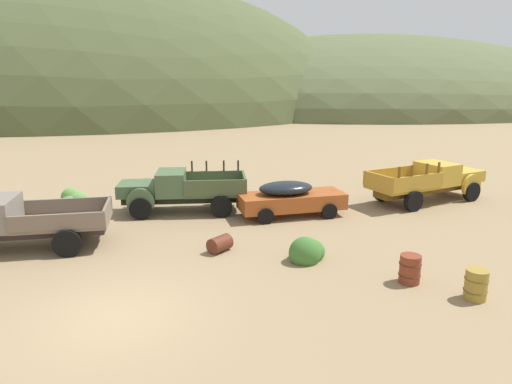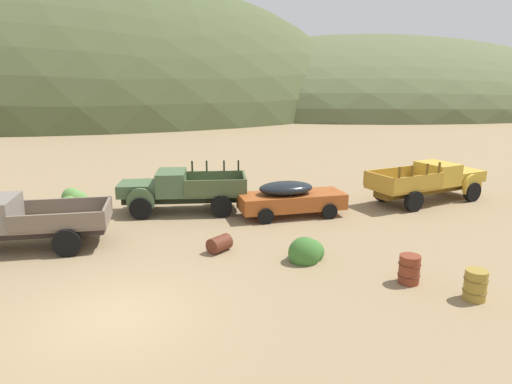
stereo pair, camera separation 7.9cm
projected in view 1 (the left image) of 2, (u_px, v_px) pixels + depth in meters
ground_plane at (117, 317)px, 11.86m from camera, size 300.00×300.00×0.00m
hill_distant at (94, 111)px, 84.33m from camera, size 94.99×76.60×45.88m
hill_center at (361, 107)px, 97.00m from camera, size 96.08×75.84×28.45m
truck_weathered_green at (174, 190)px, 20.94m from camera, size 5.85×2.81×2.16m
car_oxide_orange at (295, 198)px, 20.39m from camera, size 5.02×2.15×1.57m
truck_faded_yellow at (434, 181)px, 22.93m from camera, size 6.68×3.72×2.16m
oil_drum_spare at (476, 285)px, 12.72m from camera, size 0.65×0.65×0.87m
oil_drum_by_truck at (410, 269)px, 13.75m from camera, size 0.66×0.66×0.87m
oil_drum_tipped at (220, 244)px, 16.26m from camera, size 0.99×0.96×0.56m
bush_front_left at (307, 252)px, 15.51m from camera, size 1.32×1.27×1.10m
bush_between_trucks at (73, 199)px, 22.55m from camera, size 1.24×1.07×0.96m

